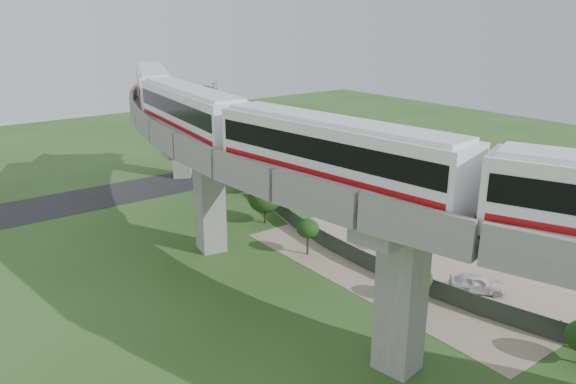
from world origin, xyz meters
The scene contains 13 objects.
ground centered at (0.00, 0.00, 0.00)m, with size 160.00×160.00×0.00m, color #304E1F.
dirt_lot centered at (14.00, -2.00, 0.02)m, with size 18.00×26.00×0.04m, color gray.
asphalt_road centered at (0.00, 30.00, 0.01)m, with size 60.00×8.00×0.03m, color #232326.
viaduct centered at (3.84, 0.00, 9.05)m, with size 19.58×73.98×11.40m.
metro_train centered at (0.35, -0.71, 12.31)m, with size 11.05×61.34×3.64m.
fence centered at (9.75, 0.00, 0.75)m, with size 3.87×38.73×1.50m.
tree_0 centered at (11.86, 21.60, 1.93)m, with size 3.17×3.17×3.28m.
tree_1 centered at (8.02, 12.72, 2.46)m, with size 3.14×3.14×3.80m.
tree_2 centered at (6.60, 4.56, 2.33)m, with size 1.87×1.87×3.14m.
tree_3 centered at (7.56, -6.19, 1.85)m, with size 1.94×1.94×2.68m.
car_white centered at (12.16, -7.78, 0.70)m, with size 1.56×3.88×1.32m, color silver.
car_red centered at (18.87, -5.19, 0.70)m, with size 1.39×3.99×1.32m, color #A81E0F.
car_dark centered at (14.28, 1.32, 0.72)m, with size 1.92×4.71×1.37m, color black.
Camera 1 is at (-20.38, -28.34, 19.12)m, focal length 35.00 mm.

